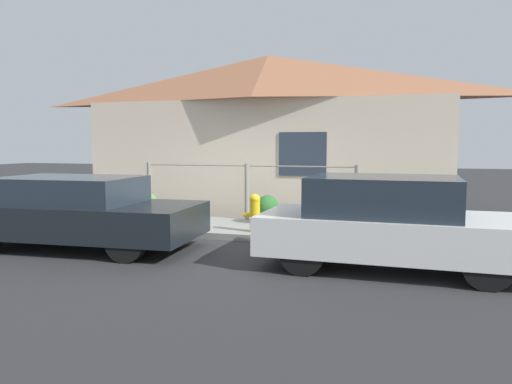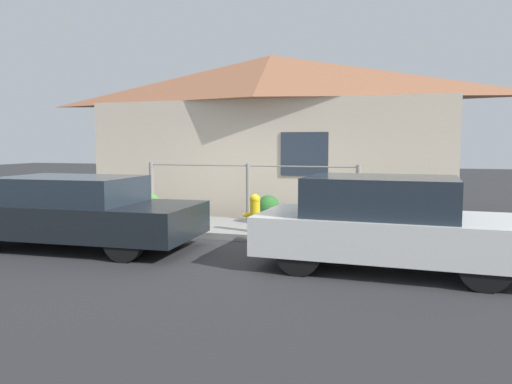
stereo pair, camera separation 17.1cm
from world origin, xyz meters
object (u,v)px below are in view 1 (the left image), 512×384
at_px(car_left, 77,212).
at_px(potted_plant_near_hydrant, 267,207).
at_px(car_right, 390,223).
at_px(potted_plant_by_fence, 148,205).
at_px(potted_plant_corner, 415,211).
at_px(fire_hydrant, 255,212).

distance_m(car_left, potted_plant_near_hydrant, 3.85).
bearing_deg(car_right, potted_plant_near_hydrant, 134.89).
relative_size(car_left, car_right, 1.10).
height_order(potted_plant_by_fence, potted_plant_corner, potted_plant_corner).
relative_size(car_right, potted_plant_corner, 5.69).
xyz_separation_m(car_right, potted_plant_corner, (0.43, 2.74, -0.17)).
bearing_deg(fire_hydrant, potted_plant_by_fence, 163.08).
xyz_separation_m(car_left, potted_plant_near_hydrant, (2.69, 2.75, -0.17)).
distance_m(car_right, potted_plant_corner, 2.78).
bearing_deg(fire_hydrant, potted_plant_near_hydrant, 91.43).
xyz_separation_m(car_right, potted_plant_near_hydrant, (-2.55, 2.75, -0.20)).
bearing_deg(car_left, potted_plant_corner, 23.60).
xyz_separation_m(fire_hydrant, potted_plant_corner, (2.96, 1.04, -0.00)).
relative_size(car_right, potted_plant_near_hydrant, 6.40).
height_order(car_left, car_right, car_right).
relative_size(potted_plant_by_fence, potted_plant_corner, 0.89).
bearing_deg(car_right, car_left, -177.99).
height_order(car_right, fire_hydrant, car_right).
bearing_deg(potted_plant_corner, potted_plant_by_fence, -177.82).
bearing_deg(car_right, potted_plant_by_fence, 156.29).
distance_m(car_left, potted_plant_corner, 6.30).
bearing_deg(potted_plant_near_hydrant, potted_plant_corner, -0.14).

